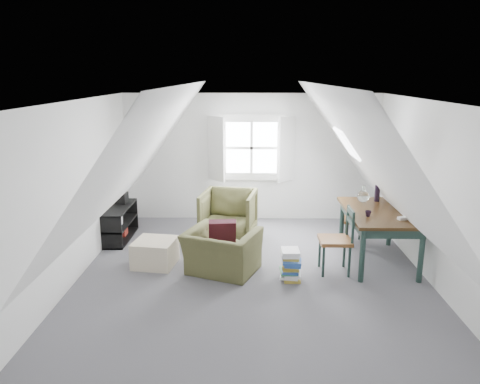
{
  "coord_description": "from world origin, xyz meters",
  "views": [
    {
      "loc": [
        -0.06,
        -6.36,
        2.85
      ],
      "look_at": [
        -0.19,
        0.6,
        1.09
      ],
      "focal_mm": 35.0,
      "sensor_mm": 36.0,
      "label": 1
    }
  ],
  "objects_px": {
    "armchair_far": "(229,237)",
    "dining_table": "(379,218)",
    "dining_chair_far": "(354,219)",
    "media_shelf": "(119,225)",
    "magazine_stack": "(291,265)",
    "armchair_near": "(222,272)",
    "dining_chair_near": "(338,239)",
    "ottoman": "(155,253)"
  },
  "relations": [
    {
      "from": "dining_chair_near",
      "to": "magazine_stack",
      "type": "bearing_deg",
      "value": -80.98
    },
    {
      "from": "armchair_far",
      "to": "magazine_stack",
      "type": "bearing_deg",
      "value": -51.71
    },
    {
      "from": "media_shelf",
      "to": "magazine_stack",
      "type": "bearing_deg",
      "value": -32.85
    },
    {
      "from": "dining_chair_far",
      "to": "media_shelf",
      "type": "relative_size",
      "value": 0.71
    },
    {
      "from": "armchair_far",
      "to": "dining_chair_far",
      "type": "distance_m",
      "value": 2.23
    },
    {
      "from": "media_shelf",
      "to": "magazine_stack",
      "type": "distance_m",
      "value": 3.32
    },
    {
      "from": "dining_table",
      "to": "magazine_stack",
      "type": "relative_size",
      "value": 3.79
    },
    {
      "from": "magazine_stack",
      "to": "dining_chair_near",
      "type": "bearing_deg",
      "value": 21.52
    },
    {
      "from": "armchair_near",
      "to": "armchair_far",
      "type": "xyz_separation_m",
      "value": [
        0.03,
        1.54,
        0.0
      ]
    },
    {
      "from": "armchair_far",
      "to": "dining_table",
      "type": "height_order",
      "value": "dining_table"
    },
    {
      "from": "dining_chair_far",
      "to": "magazine_stack",
      "type": "bearing_deg",
      "value": 65.56
    },
    {
      "from": "dining_table",
      "to": "magazine_stack",
      "type": "distance_m",
      "value": 1.63
    },
    {
      "from": "armchair_near",
      "to": "media_shelf",
      "type": "relative_size",
      "value": 0.86
    },
    {
      "from": "magazine_stack",
      "to": "armchair_near",
      "type": "bearing_deg",
      "value": 167.04
    },
    {
      "from": "armchair_near",
      "to": "dining_chair_far",
      "type": "bearing_deg",
      "value": -128.15
    },
    {
      "from": "dining_chair_near",
      "to": "dining_chair_far",
      "type": "bearing_deg",
      "value": 144.96
    },
    {
      "from": "armchair_far",
      "to": "media_shelf",
      "type": "bearing_deg",
      "value": -166.01
    },
    {
      "from": "dining_table",
      "to": "media_shelf",
      "type": "xyz_separation_m",
      "value": [
        -4.29,
        0.94,
        -0.45
      ]
    },
    {
      "from": "dining_chair_far",
      "to": "media_shelf",
      "type": "xyz_separation_m",
      "value": [
        -4.1,
        0.12,
        -0.16
      ]
    },
    {
      "from": "armchair_near",
      "to": "magazine_stack",
      "type": "relative_size",
      "value": 2.27
    },
    {
      "from": "dining_chair_far",
      "to": "armchair_near",
      "type": "bearing_deg",
      "value": 44.42
    },
    {
      "from": "dining_table",
      "to": "dining_chair_near",
      "type": "xyz_separation_m",
      "value": [
        -0.69,
        -0.4,
        -0.21
      ]
    },
    {
      "from": "ottoman",
      "to": "dining_chair_far",
      "type": "distance_m",
      "value": 3.4
    },
    {
      "from": "armchair_far",
      "to": "magazine_stack",
      "type": "height_order",
      "value": "magazine_stack"
    },
    {
      "from": "dining_table",
      "to": "dining_chair_far",
      "type": "height_order",
      "value": "dining_table"
    },
    {
      "from": "dining_table",
      "to": "dining_chair_near",
      "type": "relative_size",
      "value": 1.69
    },
    {
      "from": "armchair_far",
      "to": "dining_chair_near",
      "type": "bearing_deg",
      "value": -32.16
    },
    {
      "from": "dining_table",
      "to": "dining_chair_near",
      "type": "bearing_deg",
      "value": -152.07
    },
    {
      "from": "ottoman",
      "to": "dining_chair_near",
      "type": "bearing_deg",
      "value": -4.31
    },
    {
      "from": "ottoman",
      "to": "dining_chair_near",
      "type": "height_order",
      "value": "dining_chair_near"
    },
    {
      "from": "dining_chair_far",
      "to": "dining_table",
      "type": "bearing_deg",
      "value": 117.26
    },
    {
      "from": "armchair_near",
      "to": "armchair_far",
      "type": "relative_size",
      "value": 1.06
    },
    {
      "from": "media_shelf",
      "to": "dining_chair_far",
      "type": "bearing_deg",
      "value": -5.3
    },
    {
      "from": "armchair_near",
      "to": "ottoman",
      "type": "distance_m",
      "value": 1.09
    },
    {
      "from": "armchair_far",
      "to": "dining_chair_far",
      "type": "xyz_separation_m",
      "value": [
        2.17,
        -0.27,
        0.43
      ]
    },
    {
      "from": "magazine_stack",
      "to": "ottoman",
      "type": "bearing_deg",
      "value": 166.66
    },
    {
      "from": "armchair_near",
      "to": "dining_chair_far",
      "type": "height_order",
      "value": "dining_chair_far"
    },
    {
      "from": "armchair_near",
      "to": "dining_chair_far",
      "type": "relative_size",
      "value": 1.21
    },
    {
      "from": "ottoman",
      "to": "dining_chair_far",
      "type": "relative_size",
      "value": 0.72
    },
    {
      "from": "dining_chair_near",
      "to": "media_shelf",
      "type": "bearing_deg",
      "value": -123.03
    },
    {
      "from": "dining_table",
      "to": "dining_chair_far",
      "type": "bearing_deg",
      "value": 100.58
    },
    {
      "from": "ottoman",
      "to": "media_shelf",
      "type": "distance_m",
      "value": 1.43
    }
  ]
}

